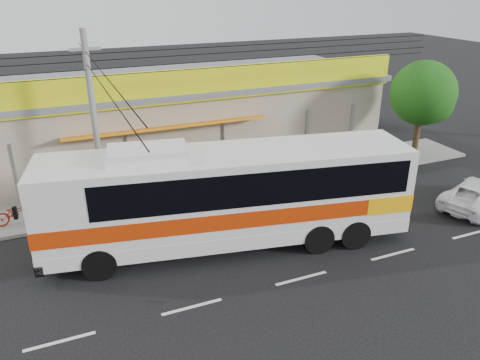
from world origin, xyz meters
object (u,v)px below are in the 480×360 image
Objects in this scene: motorbike_red at (16,212)px; motorbike_dark at (97,194)px; utility_pole at (87,64)px; white_car at (478,194)px; coach_bus at (234,191)px; tree_near at (425,95)px.

motorbike_dark is (3.38, 0.54, 0.01)m from motorbike_red.
utility_pole reaches higher than motorbike_dark.
white_car is 0.13× the size of utility_pole.
coach_bus is 8.73× the size of motorbike_dark.
motorbike_red is at bearing 177.63° from utility_pole.
coach_bus is at bearing -112.58° from motorbike_dark.
tree_near is (1.34, 5.46, 3.27)m from white_car.
utility_pole reaches higher than tree_near.
utility_pole is 17.30m from tree_near.
coach_bus is 13.53m from tree_near.
coach_bus is 3.15× the size of white_car.
tree_near is (17.08, -0.65, -2.64)m from utility_pole.
utility_pole reaches higher than white_car.
utility_pole is (0.22, -0.69, 5.90)m from motorbike_dark.
white_car is (11.45, -1.32, -1.65)m from coach_bus.
utility_pole reaches higher than coach_bus.
motorbike_red is 6.92m from utility_pole.
utility_pole is at bearing -134.26° from motorbike_dark.
tree_near is at bearing -33.96° from white_car.
tree_near reaches higher than motorbike_dark.
motorbike_dark is (-4.52, 5.49, -1.64)m from coach_bus.
utility_pole reaches higher than motorbike_red.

